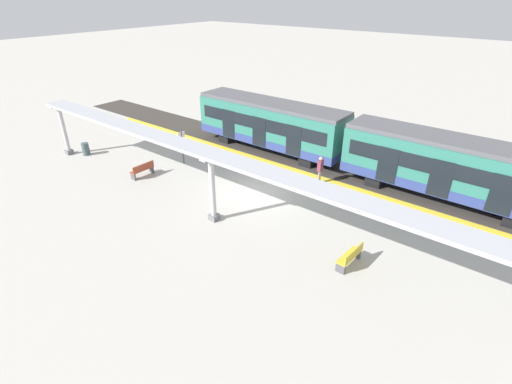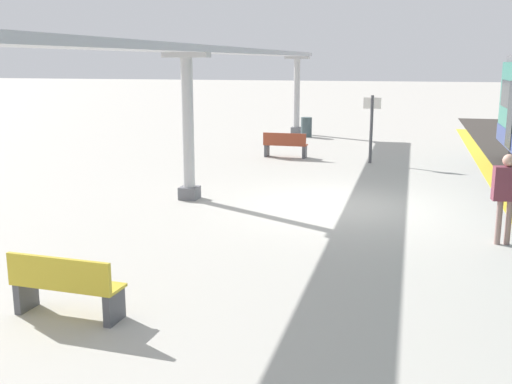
% 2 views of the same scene
% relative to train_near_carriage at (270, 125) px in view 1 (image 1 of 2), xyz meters
% --- Properties ---
extents(ground_plane, '(176.00, 176.00, 0.00)m').
position_rel_train_near_carriage_xyz_m(ground_plane, '(5.68, 3.18, -1.83)').
color(ground_plane, '#B1ADA3').
extents(tactile_edge_strip, '(0.47, 35.09, 0.01)m').
position_rel_train_near_carriage_xyz_m(tactile_edge_strip, '(1.83, 3.18, -1.82)').
color(tactile_edge_strip, yellow).
rests_on(tactile_edge_strip, ground).
extents(trackbed, '(3.20, 47.09, 0.01)m').
position_rel_train_near_carriage_xyz_m(trackbed, '(-0.01, 3.18, -1.82)').
color(trackbed, '#38332D').
rests_on(trackbed, ground).
extents(train_near_carriage, '(2.65, 11.09, 3.48)m').
position_rel_train_near_carriage_xyz_m(train_near_carriage, '(0.00, 0.00, 0.00)').
color(train_near_carriage, '#2A6D5E').
rests_on(train_near_carriage, ground).
extents(train_far_carriage, '(2.65, 11.09, 3.48)m').
position_rel_train_near_carriage_xyz_m(train_far_carriage, '(0.00, 11.67, 0.00)').
color(train_far_carriage, '#2A6D5E').
rests_on(train_far_carriage, ground).
extents(canopy_pillar_nearest, '(1.10, 0.44, 3.48)m').
position_rel_train_near_carriage_xyz_m(canopy_pillar_nearest, '(9.31, -10.57, -0.06)').
color(canopy_pillar_nearest, slate).
rests_on(canopy_pillar_nearest, ground).
extents(canopy_pillar_second, '(1.10, 0.44, 3.48)m').
position_rel_train_near_carriage_xyz_m(canopy_pillar_second, '(9.31, 3.34, -0.06)').
color(canopy_pillar_second, slate).
rests_on(canopy_pillar_second, ground).
extents(canopy_beam, '(1.20, 28.49, 0.16)m').
position_rel_train_near_carriage_xyz_m(canopy_beam, '(9.31, 3.27, 1.73)').
color(canopy_beam, '#A8AAB2').
rests_on(canopy_beam, canopy_pillar_nearest).
extents(bench_near_end, '(1.51, 0.46, 0.86)m').
position_rel_train_near_carriage_xyz_m(bench_near_end, '(8.37, -3.55, -1.38)').
color(bench_near_end, '#953C26').
rests_on(bench_near_end, ground).
extents(bench_mid_platform, '(1.52, 0.52, 0.86)m').
position_rel_train_near_carriage_xyz_m(bench_mid_platform, '(8.41, 10.30, -1.38)').
color(bench_mid_platform, gold).
rests_on(bench_mid_platform, ground).
extents(trash_bin, '(0.48, 0.48, 0.85)m').
position_rel_train_near_carriage_xyz_m(trash_bin, '(8.66, -9.48, -1.40)').
color(trash_bin, '#3F5054').
rests_on(trash_bin, ground).
extents(platform_info_sign, '(0.56, 0.10, 2.20)m').
position_rel_train_near_carriage_xyz_m(platform_info_sign, '(5.44, -3.11, -0.50)').
color(platform_info_sign, '#4C4C51').
rests_on(platform_info_sign, ground).
extents(passenger_waiting_near_edge, '(0.51, 0.28, 1.67)m').
position_rel_train_near_carriage_xyz_m(passenger_waiting_near_edge, '(2.46, 5.42, -0.78)').
color(passenger_waiting_near_edge, gray).
rests_on(passenger_waiting_near_edge, ground).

